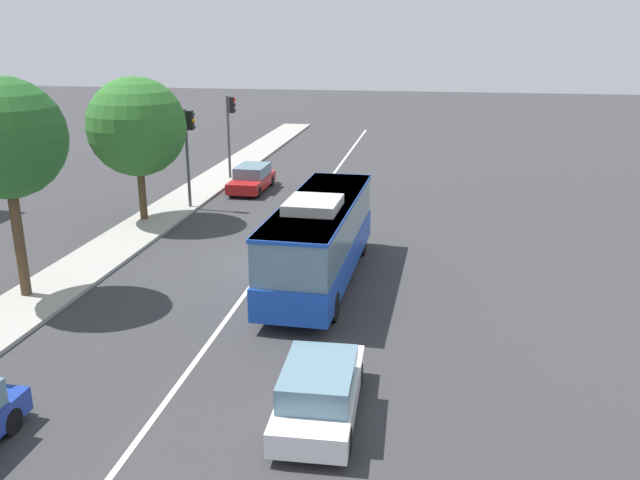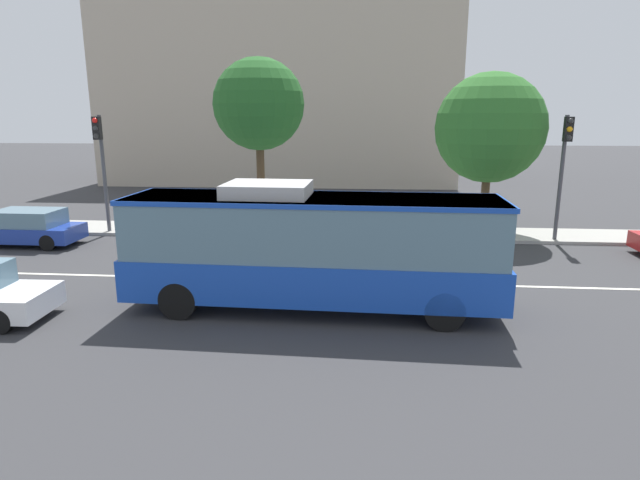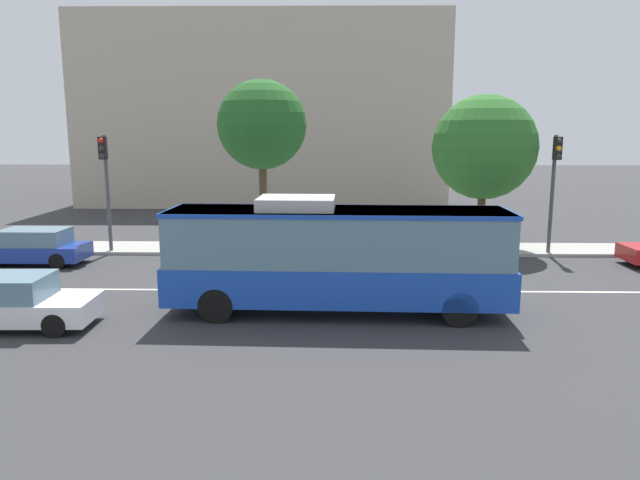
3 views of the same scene
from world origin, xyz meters
name	(u,v)px [view 3 (image 3 of 3)]	position (x,y,z in m)	size (l,w,h in m)	color
ground_plane	(387,291)	(0.00, 0.00, 0.00)	(160.00, 160.00, 0.00)	#333335
sidewalk_kerb	(373,249)	(0.00, 7.01, 0.07)	(80.00, 2.64, 0.14)	#9E9B93
lane_centre_line	(387,291)	(0.00, 0.00, 0.01)	(76.00, 0.16, 0.01)	silver
transit_bus	(337,253)	(-1.74, -2.43, 1.81)	(10.07, 2.79, 3.46)	#1947B7
sedan_white	(8,302)	(-10.76, -3.97, 0.72)	(4.55, 1.93, 1.46)	white
sedan_blue	(32,247)	(-14.09, 3.83, 0.72)	(4.51, 1.84, 1.46)	#1E3899
traffic_light_mid_block	(555,174)	(7.59, 5.97, 3.56)	(0.33, 0.62, 5.20)	#47474C
traffic_light_far_corner	(105,173)	(-11.71, 5.98, 3.56)	(0.34, 0.62, 5.20)	#47474C
street_tree_kerbside_left	(262,125)	(-5.06, 7.50, 5.63)	(4.02, 4.02, 7.67)	#4C3823
street_tree_kerbside_centre	(484,147)	(4.95, 7.52, 4.64)	(4.69, 4.69, 7.00)	#4C3823
office_block_background	(270,114)	(-7.04, 29.58, 6.80)	(26.71, 15.97, 13.60)	#B7A893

